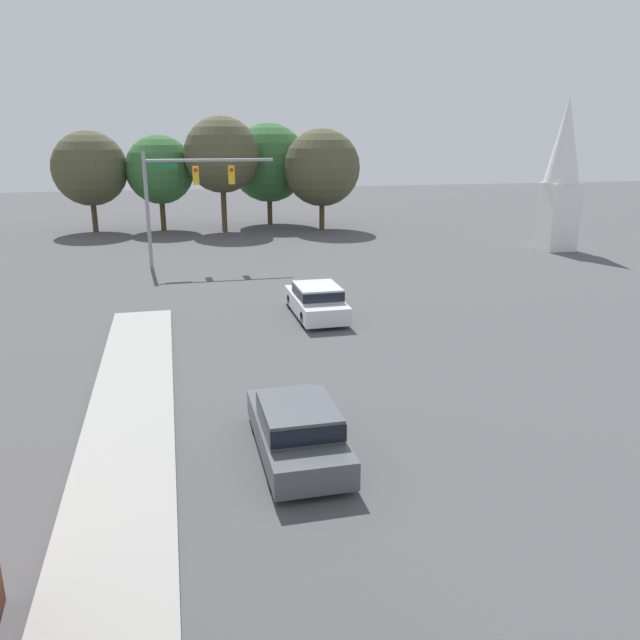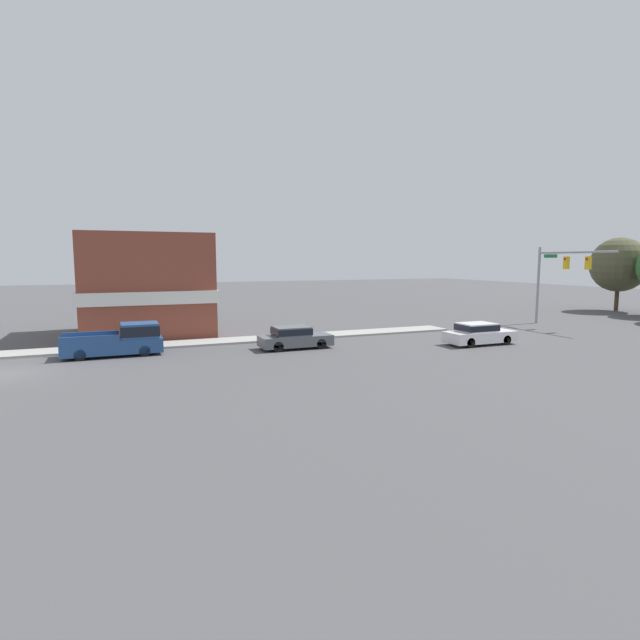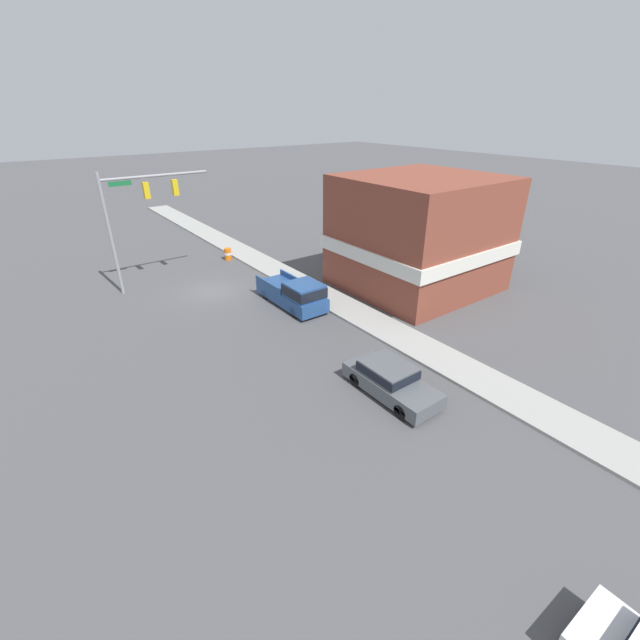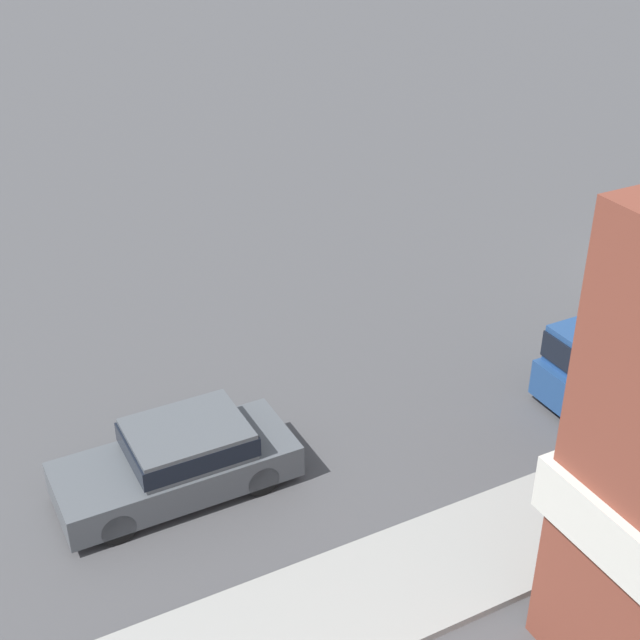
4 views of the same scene
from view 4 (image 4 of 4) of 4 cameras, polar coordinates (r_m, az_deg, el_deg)
car_lead at (r=17.56m, az=-8.93°, el=-8.72°), size 1.89×4.62×1.43m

